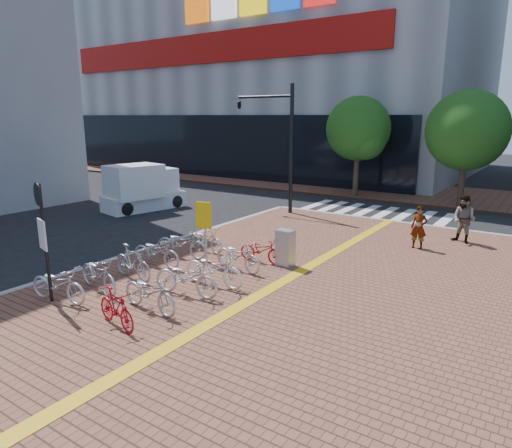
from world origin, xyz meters
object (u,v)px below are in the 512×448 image
Objects in this scene: bike_10 at (238,256)px; box_truck at (142,188)px; bike_4 at (182,243)px; pedestrian_a at (419,227)px; bike_0 at (58,284)px; bike_11 at (261,250)px; traffic_light_pole at (267,125)px; bike_1 at (99,274)px; bike_8 at (186,277)px; bike_9 at (214,268)px; notice_sign at (42,228)px; bike_7 at (150,292)px; utility_box at (285,248)px; bike_5 at (205,239)px; pedestrian_b at (464,219)px; yellow_sign at (204,221)px; bike_2 at (133,262)px; bike_3 at (157,252)px; bike_6 at (116,308)px.

bike_10 is 0.40× the size of box_truck.
bike_4 is 8.63m from pedestrian_a.
bike_11 is at bearing -33.69° from bike_0.
bike_0 is at bearing -81.00° from traffic_light_pole.
bike_1 is 0.99× the size of bike_8.
notice_sign is (-2.84, -3.34, 1.48)m from bike_9.
bike_7 is at bearing -119.19° from pedestrian_a.
box_truck reaches higher than utility_box.
bike_4 reaches higher than bike_5.
pedestrian_b is at bearing -21.32° from bike_7.
notice_sign is at bearing 121.99° from bike_8.
bike_7 is 3.75m from bike_10.
bike_1 is 1.04× the size of pedestrian_b.
bike_7 is at bearing -101.09° from utility_box.
pedestrian_a reaches higher than bike_10.
bike_0 is 3.32m from bike_8.
bike_10 reaches higher than bike_11.
bike_11 is 0.79× the size of yellow_sign.
bike_5 is (-0.08, 3.44, -0.08)m from bike_2.
yellow_sign is at bearing -111.71° from pedestrian_b.
bike_3 is at bearing -144.98° from utility_box.
yellow_sign is 0.45× the size of box_truck.
bike_9 is (0.21, 2.27, 0.02)m from bike_7.
bike_2 is at bearing 107.44° from bike_9.
bike_11 is at bearing 34.47° from yellow_sign.
pedestrian_a is (3.87, 4.65, 0.36)m from bike_11.
pedestrian_b is (5.09, 6.39, 0.50)m from bike_11.
bike_7 is at bearing -82.78° from bike_1.
pedestrian_b reaches higher than bike_3.
bike_5 is at bearing 72.03° from bike_10.
bike_6 is (2.47, -0.14, -0.02)m from bike_0.
bike_5 is 6.26m from bike_6.
bike_3 is at bearing 87.06° from notice_sign.
bike_10 is at bearing -111.44° from bike_5.
utility_box is 0.19× the size of traffic_light_pole.
bike_1 reaches higher than bike_7.
pedestrian_a is at bearing 55.87° from utility_box.
traffic_light_pole reaches higher than bike_7.
yellow_sign is (-1.60, 1.50, 0.91)m from bike_9.
utility_box is at bearing 2.66° from bike_6.
notice_sign reaches higher than utility_box.
box_truck reaches higher than bike_9.
bike_1 is 1.11× the size of bike_2.
box_truck is at bearing 56.88° from bike_6.
pedestrian_b reaches higher than bike_9.
bike_2 is at bearing 61.98° from bike_7.
utility_box is at bearing -34.08° from bike_2.
bike_9 is at bearing -164.50° from bike_10.
notice_sign is at bearing -52.97° from box_truck.
box_truck is (-10.50, 10.38, 0.55)m from bike_6.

